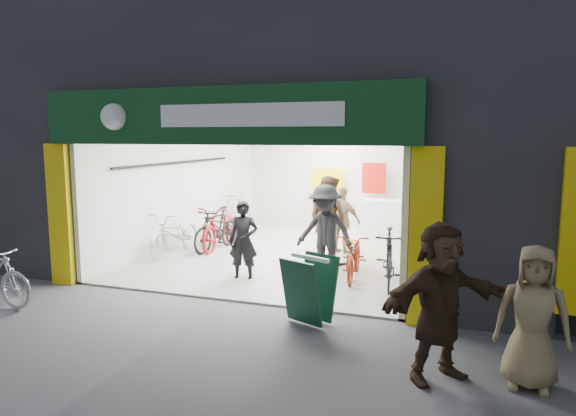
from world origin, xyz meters
The scene contains 16 objects.
ground centered at (0.00, 0.00, 0.00)m, with size 60.00×60.00×0.00m, color #56565B.
building centered at (0.91, 4.99, 4.31)m, with size 17.00×10.27×8.00m.
bike_left_front centered at (-2.50, 2.62, 0.51)m, with size 0.68×1.95×1.03m, color #AEAFB3.
bike_left_midfront centered at (-1.80, 3.33, 0.53)m, with size 0.49×1.75×1.05m, color black.
bike_left_midback centered at (-1.80, 3.57, 0.54)m, with size 0.71×2.04×1.07m, color maroon.
bike_left_back centered at (-2.50, 5.92, 0.58)m, with size 0.54×1.92×1.16m, color silver.
bike_right_front centered at (2.50, 1.75, 0.53)m, with size 0.50×1.76×1.06m, color black.
bike_right_mid centered at (1.80, 2.09, 0.46)m, with size 0.61×1.74×0.91m, color maroon.
bike_right_back centered at (2.50, 5.87, 0.50)m, with size 0.47×1.67×1.01m, color silver.
customer_a centered at (-0.18, 1.27, 0.76)m, with size 0.56×0.37×1.53m, color black.
customer_b centered at (1.02, 3.00, 0.95)m, with size 0.93×0.72×1.90m, color #3E291C.
customer_c centered at (1.24, 1.95, 0.91)m, with size 1.17×0.68×1.82m, color black.
customer_d centered at (1.11, 3.96, 0.79)m, with size 0.92×0.38×1.58m, color #8E7752.
pedestrian_near centered at (4.51, -1.56, 0.80)m, with size 0.78×0.51×1.59m, color olive.
pedestrian_far centered at (3.54, -1.69, 0.91)m, with size 1.68×0.53×1.81m, color #362618.
sandwich_board centered at (1.67, -0.50, 0.54)m, with size 0.83×0.84×0.98m.
Camera 1 is at (3.76, -7.46, 2.75)m, focal length 32.00 mm.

